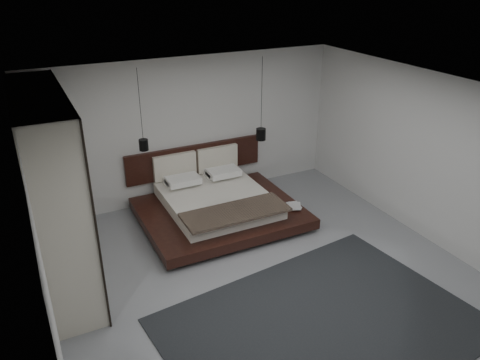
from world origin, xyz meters
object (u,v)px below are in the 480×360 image
bed (217,203)px  rug (323,326)px  pendant_right (261,134)px  wardrobe (53,192)px  pendant_left (144,144)px  lattice_screen (29,172)px

bed → rug: 3.29m
pendant_right → wardrobe: bearing=-164.8°
bed → wardrobe: size_ratio=0.97×
pendant_left → rug: size_ratio=0.35×
pendant_right → rug: bearing=-106.1°
rug → pendant_left: bearing=108.2°
pendant_left → rug: bearing=-71.8°
lattice_screen → wardrobe: 1.20m
pendant_right → wardrobe: wardrobe is taller
rug → lattice_screen: bearing=128.9°
pendant_right → wardrobe: size_ratio=0.55×
bed → pendant_left: pendant_left is taller
pendant_right → wardrobe: 4.04m
pendant_left → wardrobe: size_ratio=0.49×
lattice_screen → pendant_left: (1.85, -0.10, 0.19)m
pendant_left → pendant_right: same height
bed → pendant_left: size_ratio=1.98×
bed → rug: bearing=-88.7°
bed → pendant_right: size_ratio=1.76×
bed → rug: (0.08, -3.28, -0.28)m
bed → pendant_right: (1.15, 0.44, 1.04)m
pendant_left → rug: 4.19m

